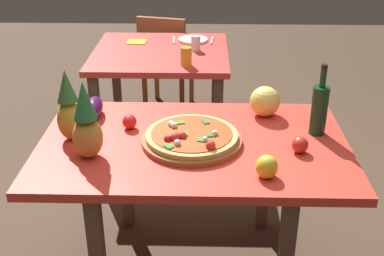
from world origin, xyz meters
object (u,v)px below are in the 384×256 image
object	(u,v)px
dinner_plate	(193,40)
fork_utensil	(174,40)
pizza	(191,136)
bell_pepper	(267,167)
drinking_glass_water	(196,43)
dining_chair	(166,58)
knife_utensil	(212,40)
display_table	(193,158)
pizza_board	(192,140)
tomato_beside_pepper	(300,145)
tomato_by_bottle	(130,122)
wine_bottle	(319,109)
pineapple_right	(69,109)
drinking_glass_juice	(186,56)
eggplant	(93,108)
pineapple_left	(86,124)
background_table	(161,66)
melon	(265,101)
napkin_folded	(137,42)

from	to	relation	value
dinner_plate	fork_utensil	world-z (taller)	dinner_plate
pizza	bell_pepper	distance (m)	0.41
drinking_glass_water	fork_utensil	xyz separation A→B (m)	(-0.16, 0.23, -0.05)
dining_chair	knife_utensil	size ratio (longest dim) A/B	4.72
display_table	bell_pepper	bearing A→B (deg)	-44.51
pizza_board	bell_pepper	distance (m)	0.41
tomato_beside_pepper	tomato_by_bottle	world-z (taller)	tomato_beside_pepper
display_table	wine_bottle	bearing A→B (deg)	9.67
display_table	pineapple_right	distance (m)	0.60
fork_utensil	drinking_glass_juice	bearing A→B (deg)	-82.36
dining_chair	knife_utensil	world-z (taller)	dining_chair
pizza_board	pineapple_right	size ratio (longest dim) A/B	1.36
tomato_by_bottle	bell_pepper	bearing A→B (deg)	-34.74
eggplant	tomato_by_bottle	size ratio (longest dim) A/B	2.91
pineapple_left	bell_pepper	bearing A→B (deg)	-11.10
background_table	pizza	world-z (taller)	pizza
bell_pepper	tomato_beside_pepper	bearing A→B (deg)	50.84
pineapple_left	melon	distance (m)	0.91
pizza_board	eggplant	xyz separation A→B (m)	(-0.50, 0.28, 0.03)
eggplant	tomato_beside_pepper	bearing A→B (deg)	-19.97
pineapple_left	knife_utensil	world-z (taller)	pineapple_left
pineapple_right	melon	distance (m)	0.95
display_table	background_table	size ratio (longest dim) A/B	1.49
display_table	tomato_by_bottle	world-z (taller)	tomato_by_bottle
tomato_beside_pepper	eggplant	bearing A→B (deg)	160.03
drinking_glass_juice	fork_utensil	distance (m)	0.56
pineapple_right	melon	bearing A→B (deg)	17.16
wine_bottle	tomato_by_bottle	distance (m)	0.89
pizza	napkin_folded	bearing A→B (deg)	105.87
wine_bottle	napkin_folded	size ratio (longest dim) A/B	2.41
pizza	bell_pepper	size ratio (longest dim) A/B	4.22
melon	tomato_beside_pepper	distance (m)	0.40
display_table	dining_chair	size ratio (longest dim) A/B	1.64
pineapple_left	tomato_beside_pepper	size ratio (longest dim) A/B	4.63
eggplant	melon	bearing A→B (deg)	2.01
pineapple_right	knife_utensil	distance (m)	1.71
drinking_glass_juice	eggplant	bearing A→B (deg)	-119.15
pineapple_left	fork_utensil	size ratio (longest dim) A/B	1.90
display_table	napkin_folded	bearing A→B (deg)	106.35
bell_pepper	napkin_folded	size ratio (longest dim) A/B	0.70
knife_utensil	pineapple_left	bearing A→B (deg)	-102.64
knife_utensil	napkin_folded	bearing A→B (deg)	-170.44
dining_chair	wine_bottle	bearing A→B (deg)	126.68
background_table	melon	distance (m)	1.23
bell_pepper	dinner_plate	xyz separation A→B (m)	(-0.34, 1.88, -0.04)
background_table	drinking_glass_juice	size ratio (longest dim) A/B	7.87
pizza_board	drinking_glass_water	bearing A→B (deg)	90.36
display_table	eggplant	distance (m)	0.58
dining_chair	tomato_beside_pepper	bearing A→B (deg)	122.12
pizza	pineapple_right	distance (m)	0.56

